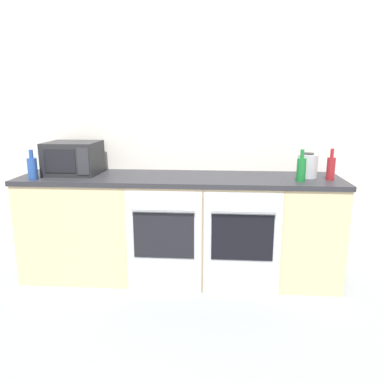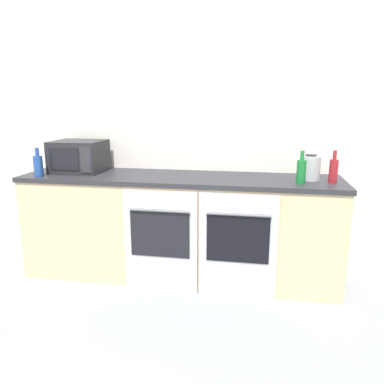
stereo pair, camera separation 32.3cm
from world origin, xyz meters
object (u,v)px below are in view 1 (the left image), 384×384
oven_right (242,244)px  bottle_green (301,169)px  oven_left (164,242)px  kettle (308,166)px  bottle_blue (32,168)px  bottle_red (331,168)px  microwave (73,158)px

oven_right → bottle_green: bearing=22.8°
oven_right → oven_left: bearing=180.0°
bottle_green → kettle: bottle_green is taller
oven_left → oven_right: (0.62, 0.00, 0.00)m
bottle_blue → kettle: 2.28m
bottle_blue → bottle_green: bottle_green is taller
oven_right → bottle_red: size_ratio=3.34×
bottle_red → kettle: bearing=150.1°
oven_right → bottle_blue: (-1.71, 0.10, 0.57)m
oven_left → oven_right: same height
oven_right → bottle_green: (0.46, 0.20, 0.58)m
oven_left → bottle_blue: 1.24m
oven_left → oven_right: bearing=0.0°
oven_left → bottle_blue: size_ratio=3.48×
bottle_blue → bottle_red: (2.43, 0.16, 0.00)m
microwave → bottle_red: size_ratio=1.73×
microwave → kettle: microwave is taller
oven_left → kettle: size_ratio=4.13×
bottle_red → bottle_green: size_ratio=1.00×
bottle_green → kettle: size_ratio=1.24×
microwave → kettle: (2.02, -0.02, -0.04)m
oven_left → bottle_blue: bearing=174.6°
oven_left → bottle_red: bearing=11.3°
kettle → oven_left: bearing=-162.8°
microwave → kettle: size_ratio=2.14×
oven_right → microwave: bearing=165.5°
microwave → oven_left: bearing=-24.1°
oven_right → bottle_blue: size_ratio=3.48×
oven_left → bottle_green: size_ratio=3.33×
bottle_green → kettle: 0.19m
bottle_red → bottle_green: 0.26m
microwave → bottle_blue: bearing=-130.7°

